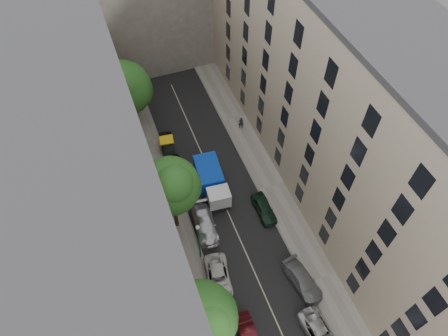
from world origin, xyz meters
name	(u,v)px	position (x,y,z in m)	size (l,w,h in m)	color
ground	(223,202)	(0.00, 0.00, 0.00)	(120.00, 120.00, 0.00)	#4C4C49
road_surface	(223,202)	(0.00, 0.00, 0.01)	(8.00, 44.00, 0.02)	black
sidewalk_left	(173,218)	(-5.50, 0.00, 0.07)	(3.00, 44.00, 0.15)	gray
sidewalk_right	(271,186)	(5.50, 0.00, 0.07)	(3.00, 44.00, 0.15)	gray
building_left	(93,175)	(-11.00, 0.00, 10.00)	(8.00, 44.00, 20.00)	#514E4B
building_right	(336,107)	(11.00, 0.00, 10.00)	(8.00, 44.00, 20.00)	tan
tarp_truck	(211,181)	(-0.60, 1.93, 1.53)	(2.88, 6.22, 2.78)	black
car_left_1	(248,335)	(-2.80, -13.40, 0.64)	(1.35, 3.88, 1.28)	#4A0E14
car_left_2	(218,277)	(-3.41, -7.80, 0.64)	(2.13, 4.61, 1.28)	silver
car_left_3	(205,224)	(-2.80, -2.20, 0.74)	(2.06, 5.07, 1.47)	silver
car_left_4	(175,169)	(-3.60, 5.40, 0.68)	(1.60, 3.97, 1.35)	black
car_left_5	(167,146)	(-3.48, 9.00, 0.66)	(1.39, 4.00, 1.32)	black
car_right_0	(320,334)	(2.80, -15.42, 0.64)	(2.12, 4.60, 1.28)	#BCBCC1
car_right_1	(303,281)	(3.60, -10.80, 0.67)	(1.87, 4.61, 1.34)	slate
car_right_2	(264,208)	(3.46, -2.60, 0.67)	(1.59, 3.95, 1.35)	black
tree_near	(202,320)	(-6.30, -12.39, 5.66)	(5.82, 5.63, 8.52)	#382619
tree_mid	(172,188)	(-5.20, -1.11, 6.74)	(5.57, 5.33, 9.73)	#382619
tree_far	(125,90)	(-6.27, 14.45, 5.46)	(6.38, 6.26, 8.59)	#382619
lamp_post	(199,238)	(-4.20, -5.06, 3.75)	(0.36, 0.36, 5.76)	#164F28
pedestrian	(241,123)	(5.67, 9.14, 0.98)	(0.61, 0.40, 1.67)	black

